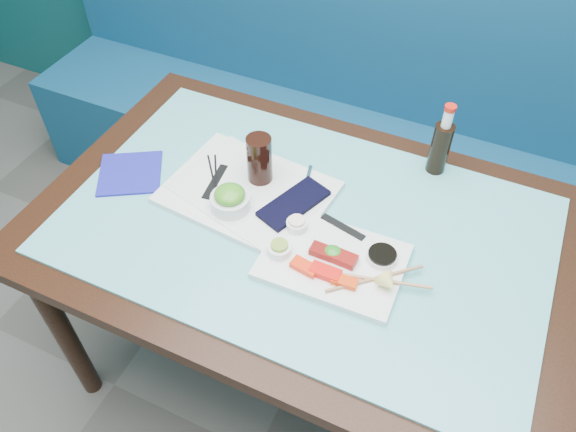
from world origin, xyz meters
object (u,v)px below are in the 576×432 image
at_px(cola_bottle_body, 440,148).
at_px(cola_glass, 259,159).
at_px(serving_tray, 248,192).
at_px(seaweed_bowl, 230,202).
at_px(sashimi_plate, 333,261).
at_px(blue_napkin, 130,173).
at_px(booth_bench, 387,145).
at_px(dining_table, 303,246).

bearing_deg(cola_bottle_body, cola_glass, -148.79).
relative_size(serving_tray, seaweed_bowl, 4.13).
bearing_deg(cola_glass, sashimi_plate, -32.09).
height_order(serving_tray, seaweed_bowl, seaweed_bowl).
bearing_deg(blue_napkin, sashimi_plate, -5.07).
bearing_deg(booth_bench, cola_bottle_body, -63.18).
height_order(booth_bench, serving_tray, booth_bench).
bearing_deg(sashimi_plate, cola_glass, 146.39).
distance_m(dining_table, cola_bottle_body, 0.46).
distance_m(dining_table, seaweed_bowl, 0.23).
relative_size(cola_bottle_body, blue_napkin, 0.90).
height_order(serving_tray, cola_bottle_body, cola_bottle_body).
xyz_separation_m(dining_table, blue_napkin, (-0.52, -0.03, 0.09)).
xyz_separation_m(seaweed_bowl, blue_napkin, (-0.33, 0.01, -0.03)).
bearing_deg(cola_glass, booth_bench, 77.26).
distance_m(cola_glass, blue_napkin, 0.38).
xyz_separation_m(cola_glass, blue_napkin, (-0.35, -0.12, -0.08)).
height_order(sashimi_plate, serving_tray, sashimi_plate).
bearing_deg(blue_napkin, cola_glass, 19.44).
xyz_separation_m(dining_table, cola_bottle_body, (0.25, 0.34, 0.17)).
relative_size(booth_bench, blue_napkin, 17.75).
relative_size(booth_bench, serving_tray, 7.09).
distance_m(sashimi_plate, serving_tray, 0.32).
bearing_deg(dining_table, serving_tray, 169.38).
xyz_separation_m(serving_tray, blue_napkin, (-0.34, -0.07, -0.00)).
relative_size(booth_bench, dining_table, 2.14).
xyz_separation_m(dining_table, seaweed_bowl, (-0.19, -0.04, 0.13)).
distance_m(cola_glass, cola_bottle_body, 0.49).
bearing_deg(dining_table, cola_glass, 152.40).
height_order(dining_table, cola_glass, cola_glass).
relative_size(dining_table, cola_bottle_body, 9.21).
bearing_deg(blue_napkin, cola_bottle_body, 26.18).
relative_size(seaweed_bowl, cola_bottle_body, 0.67).
height_order(booth_bench, seaweed_bowl, booth_bench).
bearing_deg(serving_tray, seaweed_bowl, -92.28).
xyz_separation_m(seaweed_bowl, cola_bottle_body, (0.44, 0.38, 0.04)).
bearing_deg(serving_tray, cola_bottle_body, 41.05).
xyz_separation_m(serving_tray, cola_glass, (0.01, 0.05, 0.08)).
bearing_deg(cola_bottle_body, booth_bench, 116.82).
relative_size(serving_tray, cola_glass, 3.04).
bearing_deg(cola_bottle_body, seaweed_bowl, -138.86).
height_order(dining_table, seaweed_bowl, seaweed_bowl).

